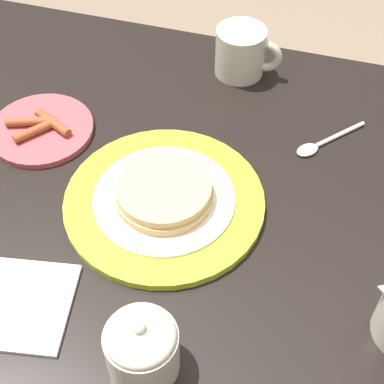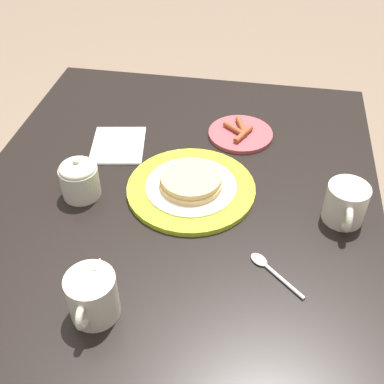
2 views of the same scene
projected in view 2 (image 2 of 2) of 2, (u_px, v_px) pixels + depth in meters
ground_plane at (178, 380)px, 1.52m from camera, size 8.00×8.00×0.00m
dining_table at (173, 248)px, 1.11m from camera, size 1.12×0.88×0.76m
pancake_plate at (191, 186)px, 1.04m from camera, size 0.28×0.28×0.04m
side_plate_bacon at (240, 133)px, 1.20m from camera, size 0.16×0.16×0.02m
coffee_mug at (346, 204)px, 0.96m from camera, size 0.11×0.08×0.08m
creamer_pitcher at (93, 295)px, 0.79m from camera, size 0.12×0.08×0.10m
sugar_bowl at (79, 178)px, 1.01m from camera, size 0.08×0.08×0.10m
napkin at (118, 145)px, 1.17m from camera, size 0.17×0.15×0.01m
spoon at (269, 268)px, 0.88m from camera, size 0.10×0.11×0.01m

